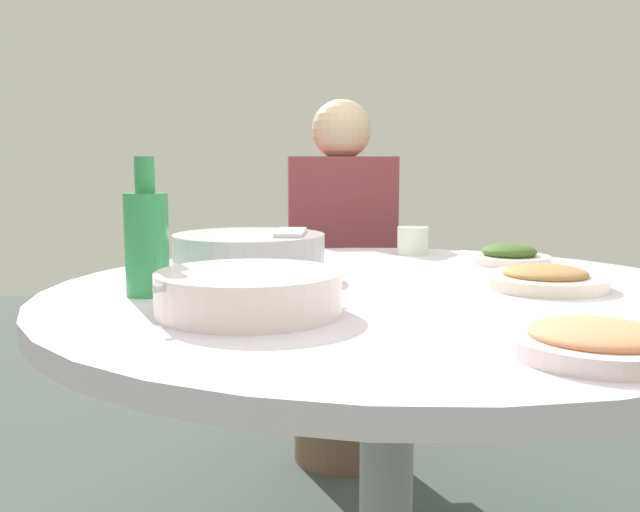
{
  "coord_description": "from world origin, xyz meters",
  "views": [
    {
      "loc": [
        -1.26,
        0.22,
        0.98
      ],
      "look_at": [
        -0.01,
        0.13,
        0.82
      ],
      "focal_mm": 38.74,
      "sensor_mm": 36.0,
      "label": 1
    }
  ],
  "objects_px": {
    "rice_bowl": "(249,254)",
    "diner_left": "(341,238)",
    "round_dining_table": "(388,329)",
    "stool_for_diner_left": "(340,396)",
    "soup_bowl": "(249,293)",
    "tea_cup_near": "(413,241)",
    "dish_tofu_braise": "(545,278)",
    "green_bottle": "(147,240)",
    "dish_shrimp": "(596,341)",
    "dish_greens": "(509,256)"
  },
  "relations": [
    {
      "from": "rice_bowl",
      "to": "diner_left",
      "type": "bearing_deg",
      "value": -18.8
    },
    {
      "from": "round_dining_table",
      "to": "stool_for_diner_left",
      "type": "distance_m",
      "value": 1.06
    },
    {
      "from": "soup_bowl",
      "to": "tea_cup_near",
      "type": "distance_m",
      "value": 0.79
    },
    {
      "from": "dish_tofu_braise",
      "to": "diner_left",
      "type": "distance_m",
      "value": 1.01
    },
    {
      "from": "green_bottle",
      "to": "dish_shrimp",
      "type": "bearing_deg",
      "value": -125.45
    },
    {
      "from": "rice_bowl",
      "to": "dish_greens",
      "type": "height_order",
      "value": "rice_bowl"
    },
    {
      "from": "dish_tofu_braise",
      "to": "tea_cup_near",
      "type": "xyz_separation_m",
      "value": [
        0.5,
        0.15,
        0.02
      ]
    },
    {
      "from": "rice_bowl",
      "to": "dish_tofu_braise",
      "type": "bearing_deg",
      "value": -107.46
    },
    {
      "from": "soup_bowl",
      "to": "dish_tofu_braise",
      "type": "bearing_deg",
      "value": -71.32
    },
    {
      "from": "dish_greens",
      "to": "diner_left",
      "type": "distance_m",
      "value": 0.72
    },
    {
      "from": "dish_shrimp",
      "to": "dish_tofu_braise",
      "type": "xyz_separation_m",
      "value": [
        0.46,
        -0.12,
        -0.0
      ]
    },
    {
      "from": "dish_tofu_braise",
      "to": "diner_left",
      "type": "bearing_deg",
      "value": 16.52
    },
    {
      "from": "round_dining_table",
      "to": "tea_cup_near",
      "type": "bearing_deg",
      "value": -16.6
    },
    {
      "from": "tea_cup_near",
      "to": "diner_left",
      "type": "height_order",
      "value": "diner_left"
    },
    {
      "from": "rice_bowl",
      "to": "diner_left",
      "type": "height_order",
      "value": "diner_left"
    },
    {
      "from": "dish_shrimp",
      "to": "stool_for_diner_left",
      "type": "distance_m",
      "value": 1.54
    },
    {
      "from": "soup_bowl",
      "to": "stool_for_diner_left",
      "type": "bearing_deg",
      "value": -12.66
    },
    {
      "from": "soup_bowl",
      "to": "tea_cup_near",
      "type": "height_order",
      "value": "tea_cup_near"
    },
    {
      "from": "tea_cup_near",
      "to": "dish_tofu_braise",
      "type": "bearing_deg",
      "value": -163.44
    },
    {
      "from": "green_bottle",
      "to": "stool_for_diner_left",
      "type": "distance_m",
      "value": 1.26
    },
    {
      "from": "green_bottle",
      "to": "tea_cup_near",
      "type": "relative_size",
      "value": 3.06
    },
    {
      "from": "dish_tofu_braise",
      "to": "dish_greens",
      "type": "relative_size",
      "value": 1.21
    },
    {
      "from": "round_dining_table",
      "to": "dish_tofu_braise",
      "type": "height_order",
      "value": "dish_tofu_braise"
    },
    {
      "from": "dish_greens",
      "to": "green_bottle",
      "type": "distance_m",
      "value": 0.85
    },
    {
      "from": "dish_shrimp",
      "to": "dish_tofu_braise",
      "type": "bearing_deg",
      "value": -14.71
    },
    {
      "from": "round_dining_table",
      "to": "diner_left",
      "type": "relative_size",
      "value": 1.68
    },
    {
      "from": "dish_shrimp",
      "to": "green_bottle",
      "type": "distance_m",
      "value": 0.75
    },
    {
      "from": "dish_tofu_braise",
      "to": "dish_greens",
      "type": "bearing_deg",
      "value": -7.84
    },
    {
      "from": "dish_shrimp",
      "to": "tea_cup_near",
      "type": "height_order",
      "value": "tea_cup_near"
    },
    {
      "from": "soup_bowl",
      "to": "dish_tofu_braise",
      "type": "xyz_separation_m",
      "value": [
        0.18,
        -0.55,
        -0.01
      ]
    },
    {
      "from": "dish_greens",
      "to": "green_bottle",
      "type": "bearing_deg",
      "value": 114.13
    },
    {
      "from": "tea_cup_near",
      "to": "diner_left",
      "type": "distance_m",
      "value": 0.49
    },
    {
      "from": "round_dining_table",
      "to": "diner_left",
      "type": "distance_m",
      "value": 0.96
    },
    {
      "from": "rice_bowl",
      "to": "soup_bowl",
      "type": "bearing_deg",
      "value": -178.25
    },
    {
      "from": "dish_tofu_braise",
      "to": "tea_cup_near",
      "type": "relative_size",
      "value": 2.89
    },
    {
      "from": "soup_bowl",
      "to": "dish_tofu_braise",
      "type": "distance_m",
      "value": 0.58
    },
    {
      "from": "rice_bowl",
      "to": "dish_shrimp",
      "type": "bearing_deg",
      "value": -145.26
    },
    {
      "from": "dish_tofu_braise",
      "to": "soup_bowl",
      "type": "bearing_deg",
      "value": 108.68
    },
    {
      "from": "dish_tofu_braise",
      "to": "tea_cup_near",
      "type": "distance_m",
      "value": 0.52
    },
    {
      "from": "round_dining_table",
      "to": "tea_cup_near",
      "type": "xyz_separation_m",
      "value": [
        0.49,
        -0.14,
        0.11
      ]
    },
    {
      "from": "rice_bowl",
      "to": "soup_bowl",
      "type": "xyz_separation_m",
      "value": [
        -0.36,
        -0.01,
        -0.02
      ]
    },
    {
      "from": "green_bottle",
      "to": "rice_bowl",
      "type": "bearing_deg",
      "value": -41.27
    },
    {
      "from": "rice_bowl",
      "to": "tea_cup_near",
      "type": "distance_m",
      "value": 0.52
    },
    {
      "from": "rice_bowl",
      "to": "stool_for_diner_left",
      "type": "xyz_separation_m",
      "value": [
        0.79,
        -0.27,
        -0.58
      ]
    },
    {
      "from": "stool_for_diner_left",
      "to": "dish_shrimp",
      "type": "bearing_deg",
      "value": -173.29
    },
    {
      "from": "green_bottle",
      "to": "tea_cup_near",
      "type": "height_order",
      "value": "green_bottle"
    },
    {
      "from": "round_dining_table",
      "to": "soup_bowl",
      "type": "height_order",
      "value": "soup_bowl"
    },
    {
      "from": "dish_tofu_braise",
      "to": "green_bottle",
      "type": "relative_size",
      "value": 0.95
    },
    {
      "from": "stool_for_diner_left",
      "to": "tea_cup_near",
      "type": "bearing_deg",
      "value": -163.52
    },
    {
      "from": "stool_for_diner_left",
      "to": "green_bottle",
      "type": "bearing_deg",
      "value": 155.91
    }
  ]
}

